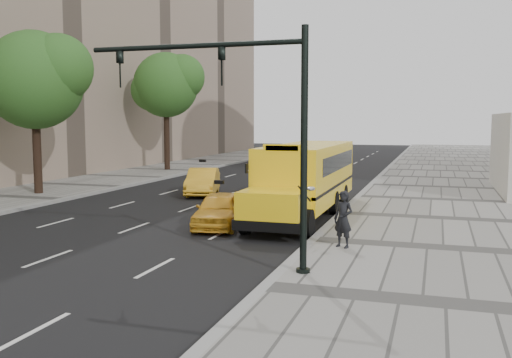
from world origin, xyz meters
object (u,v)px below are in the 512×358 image
(tree_c, at_px, (167,84))
(pedestrian, at_px, (343,219))
(school_bus, at_px, (307,173))
(tree_b, at_px, (36,79))
(traffic_signal, at_px, (251,119))
(taxi_far, at_px, (203,182))
(taxi_near, at_px, (219,210))

(tree_c, bearing_deg, pedestrian, -53.11)
(school_bus, bearing_deg, tree_b, 174.49)
(tree_b, xyz_separation_m, tree_c, (-0.00, 15.28, 0.61))
(tree_c, relative_size, pedestrian, 5.28)
(school_bus, bearing_deg, traffic_signal, -85.97)
(taxi_far, bearing_deg, tree_b, -175.66)
(taxi_near, bearing_deg, traffic_signal, -71.28)
(tree_c, xyz_separation_m, pedestrian, (17.53, -23.35, -5.76))
(tree_c, height_order, school_bus, tree_c)
(tree_c, distance_m, school_bus, 22.96)
(traffic_signal, bearing_deg, taxi_far, 117.52)
(tree_b, bearing_deg, taxi_near, -23.57)
(taxi_far, bearing_deg, school_bus, -50.24)
(pedestrian, height_order, traffic_signal, traffic_signal)
(school_bus, bearing_deg, pedestrian, -68.43)
(school_bus, bearing_deg, taxi_far, 146.28)
(pedestrian, bearing_deg, taxi_near, 177.51)
(taxi_far, xyz_separation_m, pedestrian, (9.41, -11.16, 0.31))
(taxi_near, distance_m, taxi_far, 9.52)
(school_bus, bearing_deg, tree_c, 131.71)
(tree_b, relative_size, traffic_signal, 1.36)
(tree_b, height_order, tree_c, tree_c)
(tree_c, distance_m, traffic_signal, 30.91)
(tree_b, relative_size, school_bus, 0.75)
(tree_b, xyz_separation_m, taxi_near, (12.40, -5.41, -5.51))
(school_bus, relative_size, pedestrian, 6.59)
(tree_b, relative_size, tree_c, 0.94)
(tree_c, relative_size, school_bus, 0.80)
(tree_c, bearing_deg, taxi_far, -56.34)
(taxi_near, bearing_deg, pedestrian, -37.31)
(taxi_far, bearing_deg, tree_c, 107.14)
(tree_b, distance_m, school_bus, 15.61)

